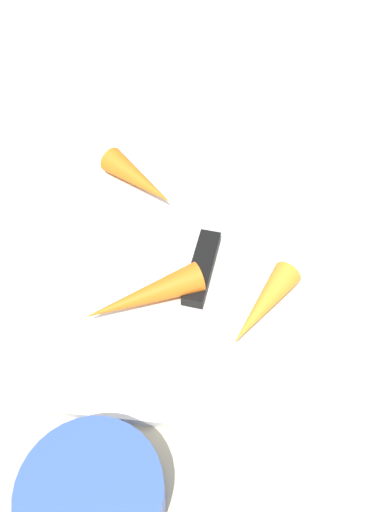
% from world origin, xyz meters
% --- Properties ---
extents(ground_plane, '(1.40, 1.40, 0.00)m').
position_xyz_m(ground_plane, '(0.00, 0.00, 0.00)').
color(ground_plane, '#C6B793').
extents(cutting_board, '(0.36, 0.26, 0.01)m').
position_xyz_m(cutting_board, '(0.00, 0.00, 0.01)').
color(cutting_board, silver).
rests_on(cutting_board, ground_plane).
extents(knife, '(0.20, 0.05, 0.01)m').
position_xyz_m(knife, '(-0.01, -0.01, 0.02)').
color(knife, '#B7B7BC').
rests_on(knife, cutting_board).
extents(carrot_longest, '(0.08, 0.12, 0.03)m').
position_xyz_m(carrot_longest, '(-0.07, 0.04, 0.03)').
color(carrot_longest, orange).
rests_on(carrot_longest, cutting_board).
extents(carrot_medium, '(0.09, 0.10, 0.03)m').
position_xyz_m(carrot_medium, '(0.09, 0.07, 0.03)').
color(carrot_medium, orange).
rests_on(carrot_medium, cutting_board).
extents(carrot_shortest, '(0.10, 0.07, 0.03)m').
position_xyz_m(carrot_shortest, '(-0.06, -0.07, 0.03)').
color(carrot_shortest, orange).
rests_on(carrot_shortest, cutting_board).
extents(small_bowl, '(0.11, 0.11, 0.04)m').
position_xyz_m(small_bowl, '(-0.25, 0.05, 0.02)').
color(small_bowl, '#3351B2').
rests_on(small_bowl, ground_plane).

